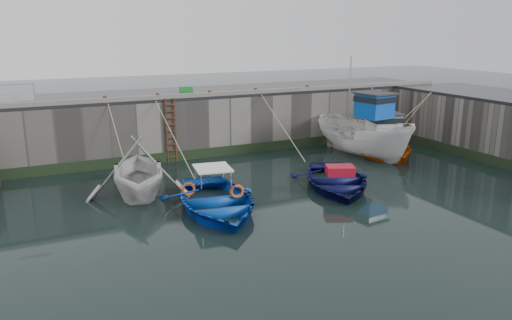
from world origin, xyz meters
name	(u,v)px	position (x,y,z in m)	size (l,w,h in m)	color
ground	(308,221)	(0.00, 0.00, 0.00)	(120.00, 120.00, 0.00)	black
quay_back	(193,121)	(0.00, 12.50, 1.50)	(30.00, 5.00, 3.00)	slate
road_back	(192,93)	(0.00, 12.50, 3.08)	(30.00, 5.00, 0.16)	black
kerb_back	(207,94)	(0.00, 10.15, 3.26)	(30.00, 0.30, 0.20)	slate
algae_back	(209,153)	(0.00, 9.96, 0.25)	(30.00, 0.08, 0.50)	black
algae_right	(493,161)	(11.96, 2.50, 0.25)	(0.08, 15.00, 0.50)	black
ladder	(171,131)	(-2.00, 9.91, 1.59)	(0.51, 0.08, 3.20)	#3F1E0F
boat_near_white	(139,194)	(-4.66, 5.47, 0.00)	(4.35, 5.04, 2.66)	silver
boat_near_white_rope	(122,172)	(-4.66, 8.99, 0.00)	(0.04, 3.30, 3.10)	tan
boat_near_blue	(216,209)	(-2.46, 2.49, 0.00)	(4.04, 5.66, 1.17)	#0B3EA8
boat_near_blue_rope	(177,175)	(-2.46, 7.50, 0.00)	(0.04, 5.64, 3.10)	tan
boat_near_navy	(335,187)	(3.06, 2.88, 0.00)	(3.76, 5.27, 1.09)	#0A0C40
boat_near_navy_rope	(282,161)	(3.06, 7.69, 0.00)	(0.04, 5.30, 3.10)	tan
boat_far_white	(364,136)	(7.47, 6.79, 1.04)	(3.35, 6.68, 5.47)	silver
boat_far_orange	(378,145)	(8.66, 7.11, 0.43)	(6.14, 7.43, 4.33)	orange
fish_crate	(186,89)	(-0.37, 12.41, 3.31)	(0.67, 0.36, 0.29)	#18842C
railing	(17,100)	(-8.75, 11.25, 3.36)	(1.60, 1.05, 1.00)	#A5A8AD
bollard_a	(105,99)	(-5.00, 10.25, 3.30)	(0.18, 0.18, 0.28)	#3F1E0F
bollard_b	(158,96)	(-2.50, 10.25, 3.30)	(0.18, 0.18, 0.28)	#3F1E0F
bollard_c	(210,93)	(0.20, 10.25, 3.30)	(0.18, 0.18, 0.28)	#3F1E0F
bollard_d	(256,91)	(2.80, 10.25, 3.30)	(0.18, 0.18, 0.28)	#3F1E0F
bollard_e	(307,88)	(6.00, 10.25, 3.30)	(0.18, 0.18, 0.28)	#3F1E0F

